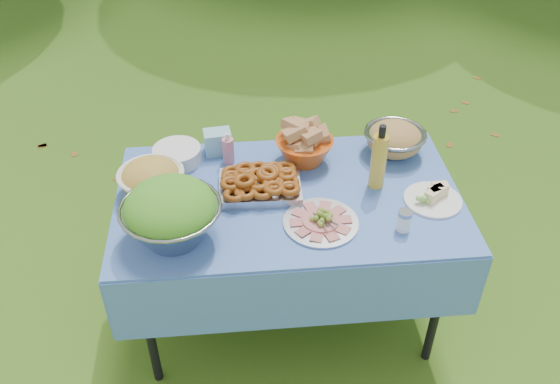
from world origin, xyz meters
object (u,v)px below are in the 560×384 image
at_px(pasta_bowl_steel, 395,139).
at_px(plate_stack, 177,155).
at_px(picnic_table, 288,259).
at_px(bread_bowl, 304,145).
at_px(salad_bowl, 171,213).
at_px(oil_bottle, 379,157).
at_px(charcuterie_platter, 321,217).

bearing_deg(pasta_bowl_steel, plate_stack, 179.01).
height_order(picnic_table, bread_bowl, bread_bowl).
bearing_deg(plate_stack, bread_bowl, -4.78).
relative_size(picnic_table, salad_bowl, 3.79).
xyz_separation_m(plate_stack, oil_bottle, (0.86, -0.26, 0.12)).
distance_m(salad_bowl, pasta_bowl_steel, 1.11).
distance_m(salad_bowl, bread_bowl, 0.74).
xyz_separation_m(bread_bowl, pasta_bowl_steel, (0.42, 0.03, -0.01)).
xyz_separation_m(plate_stack, charcuterie_platter, (0.59, -0.49, -0.00)).
bearing_deg(plate_stack, oil_bottle, -16.68).
xyz_separation_m(salad_bowl, plate_stack, (-0.01, 0.52, -0.09)).
bearing_deg(salad_bowl, pasta_bowl_steel, 26.83).
xyz_separation_m(bread_bowl, charcuterie_platter, (0.01, -0.44, -0.05)).
relative_size(salad_bowl, bread_bowl, 1.46).
distance_m(picnic_table, salad_bowl, 0.73).
distance_m(bread_bowl, charcuterie_platter, 0.44).
height_order(salad_bowl, charcuterie_platter, salad_bowl).
bearing_deg(picnic_table, bread_bowl, 68.94).
bearing_deg(picnic_table, charcuterie_platter, -59.82).
distance_m(picnic_table, oil_bottle, 0.66).
xyz_separation_m(picnic_table, pasta_bowl_steel, (0.52, 0.28, 0.46)).
bearing_deg(salad_bowl, oil_bottle, 16.86).
bearing_deg(pasta_bowl_steel, salad_bowl, -153.17).
relative_size(salad_bowl, charcuterie_platter, 1.27).
bearing_deg(plate_stack, pasta_bowl_steel, -0.99).
bearing_deg(bread_bowl, salad_bowl, -140.37).
xyz_separation_m(bread_bowl, oil_bottle, (0.29, -0.21, 0.06)).
relative_size(salad_bowl, oil_bottle, 1.27).
relative_size(picnic_table, oil_bottle, 4.83).
bearing_deg(bread_bowl, picnic_table, -111.06).
relative_size(plate_stack, pasta_bowl_steel, 0.78).
distance_m(plate_stack, pasta_bowl_steel, 1.00).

